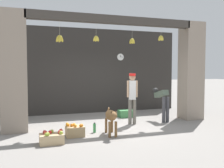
{
  "coord_description": "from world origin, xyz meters",
  "views": [
    {
      "loc": [
        -2.52,
        -7.11,
        1.74
      ],
      "look_at": [
        0.0,
        0.39,
        1.28
      ],
      "focal_mm": 40.0,
      "sensor_mm": 36.0,
      "label": 1
    }
  ],
  "objects_px": {
    "worker_stooping": "(162,99)",
    "fruit_crate_oranges": "(75,131)",
    "produce_box_green": "(126,114)",
    "water_bottle": "(94,128)",
    "shopkeeper": "(132,95)",
    "fruit_crate_apples": "(52,138)",
    "wall_clock": "(120,57)",
    "dog": "(111,117)"
  },
  "relations": [
    {
      "from": "produce_box_green",
      "to": "water_bottle",
      "type": "xyz_separation_m",
      "value": [
        -1.65,
        -1.79,
        -0.0
      ]
    },
    {
      "from": "fruit_crate_apples",
      "to": "water_bottle",
      "type": "distance_m",
      "value": 1.4
    },
    {
      "from": "worker_stooping",
      "to": "produce_box_green",
      "type": "bearing_deg",
      "value": 129.73
    },
    {
      "from": "water_bottle",
      "to": "shopkeeper",
      "type": "bearing_deg",
      "value": 24.18
    },
    {
      "from": "water_bottle",
      "to": "wall_clock",
      "type": "relative_size",
      "value": 0.92
    },
    {
      "from": "shopkeeper",
      "to": "water_bottle",
      "type": "relative_size",
      "value": 5.88
    },
    {
      "from": "produce_box_green",
      "to": "fruit_crate_apples",
      "type": "bearing_deg",
      "value": -139.04
    },
    {
      "from": "water_bottle",
      "to": "fruit_crate_apples",
      "type": "bearing_deg",
      "value": -150.26
    },
    {
      "from": "shopkeeper",
      "to": "fruit_crate_apples",
      "type": "xyz_separation_m",
      "value": [
        -2.61,
        -1.32,
        -0.81
      ]
    },
    {
      "from": "dog",
      "to": "shopkeeper",
      "type": "height_order",
      "value": "shopkeeper"
    },
    {
      "from": "shopkeeper",
      "to": "fruit_crate_apples",
      "type": "relative_size",
      "value": 2.93
    },
    {
      "from": "fruit_crate_oranges",
      "to": "shopkeeper",
      "type": "bearing_deg",
      "value": 22.46
    },
    {
      "from": "worker_stooping",
      "to": "fruit_crate_oranges",
      "type": "xyz_separation_m",
      "value": [
        -3.12,
        -0.96,
        -0.59
      ]
    },
    {
      "from": "dog",
      "to": "shopkeeper",
      "type": "relative_size",
      "value": 0.61
    },
    {
      "from": "wall_clock",
      "to": "produce_box_green",
      "type": "bearing_deg",
      "value": -101.44
    },
    {
      "from": "worker_stooping",
      "to": "fruit_crate_oranges",
      "type": "bearing_deg",
      "value": -164.12
    },
    {
      "from": "fruit_crate_apples",
      "to": "fruit_crate_oranges",
      "type": "bearing_deg",
      "value": 38.52
    },
    {
      "from": "produce_box_green",
      "to": "wall_clock",
      "type": "distance_m",
      "value": 2.5
    },
    {
      "from": "fruit_crate_oranges",
      "to": "wall_clock",
      "type": "bearing_deg",
      "value": 52.71
    },
    {
      "from": "wall_clock",
      "to": "shopkeeper",
      "type": "bearing_deg",
      "value": -101.86
    },
    {
      "from": "fruit_crate_apples",
      "to": "worker_stooping",
      "type": "bearing_deg",
      "value": 21.28
    },
    {
      "from": "produce_box_green",
      "to": "wall_clock",
      "type": "height_order",
      "value": "wall_clock"
    },
    {
      "from": "worker_stooping",
      "to": "fruit_crate_apples",
      "type": "distance_m",
      "value": 4.07
    },
    {
      "from": "produce_box_green",
      "to": "wall_clock",
      "type": "bearing_deg",
      "value": 78.56
    },
    {
      "from": "fruit_crate_oranges",
      "to": "fruit_crate_apples",
      "type": "distance_m",
      "value": 0.81
    },
    {
      "from": "shopkeeper",
      "to": "water_bottle",
      "type": "bearing_deg",
      "value": 38.87
    },
    {
      "from": "produce_box_green",
      "to": "water_bottle",
      "type": "distance_m",
      "value": 2.44
    },
    {
      "from": "dog",
      "to": "water_bottle",
      "type": "xyz_separation_m",
      "value": [
        -0.35,
        0.41,
        -0.37
      ]
    },
    {
      "from": "worker_stooping",
      "to": "wall_clock",
      "type": "xyz_separation_m",
      "value": [
        -0.63,
        2.32,
        1.52
      ]
    },
    {
      "from": "fruit_crate_apples",
      "to": "produce_box_green",
      "type": "height_order",
      "value": "fruit_crate_apples"
    },
    {
      "from": "dog",
      "to": "water_bottle",
      "type": "height_order",
      "value": "dog"
    },
    {
      "from": "shopkeeper",
      "to": "water_bottle",
      "type": "distance_m",
      "value": 1.74
    },
    {
      "from": "worker_stooping",
      "to": "wall_clock",
      "type": "distance_m",
      "value": 2.84
    },
    {
      "from": "fruit_crate_apples",
      "to": "wall_clock",
      "type": "xyz_separation_m",
      "value": [
        3.13,
        3.78,
        2.12
      ]
    },
    {
      "from": "shopkeeper",
      "to": "wall_clock",
      "type": "xyz_separation_m",
      "value": [
        0.52,
        2.46,
        1.31
      ]
    },
    {
      "from": "fruit_crate_apples",
      "to": "shopkeeper",
      "type": "bearing_deg",
      "value": 26.84
    },
    {
      "from": "dog",
      "to": "fruit_crate_oranges",
      "type": "distance_m",
      "value": 1.02
    },
    {
      "from": "dog",
      "to": "worker_stooping",
      "type": "bearing_deg",
      "value": 125.42
    },
    {
      "from": "dog",
      "to": "produce_box_green",
      "type": "xyz_separation_m",
      "value": [
        1.3,
        2.21,
        -0.37
      ]
    },
    {
      "from": "dog",
      "to": "worker_stooping",
      "type": "relative_size",
      "value": 0.9
    },
    {
      "from": "water_bottle",
      "to": "wall_clock",
      "type": "bearing_deg",
      "value": 58.19
    },
    {
      "from": "shopkeeper",
      "to": "water_bottle",
      "type": "xyz_separation_m",
      "value": [
        -1.4,
        -0.63,
        -0.82
      ]
    }
  ]
}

